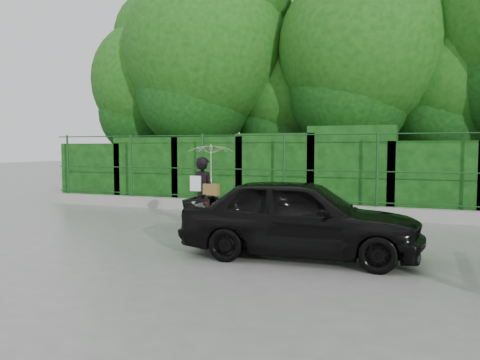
% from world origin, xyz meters
% --- Properties ---
extents(ground, '(80.00, 80.00, 0.00)m').
position_xyz_m(ground, '(0.00, 0.00, 0.00)').
color(ground, gray).
extents(kerb, '(14.00, 0.25, 0.30)m').
position_xyz_m(kerb, '(0.00, 4.50, 0.15)').
color(kerb, '#9E9E99').
rests_on(kerb, ground).
extents(fence, '(14.13, 0.06, 1.80)m').
position_xyz_m(fence, '(0.22, 4.50, 1.20)').
color(fence, '#153F1A').
rests_on(fence, kerb).
extents(hedge, '(14.20, 1.20, 2.28)m').
position_xyz_m(hedge, '(0.01, 5.50, 1.01)').
color(hedge, black).
rests_on(hedge, ground).
extents(trees, '(17.10, 6.15, 8.08)m').
position_xyz_m(trees, '(1.14, 7.74, 4.62)').
color(trees, black).
rests_on(trees, ground).
extents(woman, '(0.97, 0.98, 1.81)m').
position_xyz_m(woman, '(-0.50, 1.83, 1.20)').
color(woman, black).
rests_on(woman, ground).
extents(car, '(3.79, 1.68, 1.27)m').
position_xyz_m(car, '(1.89, 0.06, 0.63)').
color(car, black).
rests_on(car, ground).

